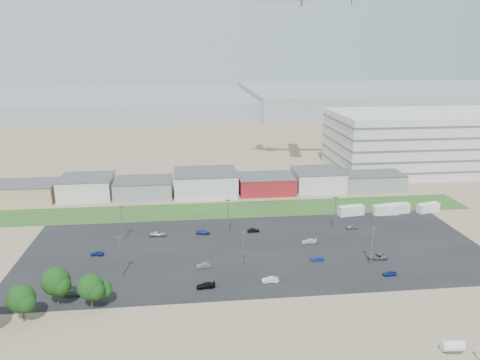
{
  "coord_description": "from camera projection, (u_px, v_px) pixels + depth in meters",
  "views": [
    {
      "loc": [
        -11.99,
        -91.83,
        51.07
      ],
      "look_at": [
        0.99,
        22.0,
        18.59
      ],
      "focal_mm": 35.0,
      "sensor_mm": 36.0,
      "label": 1
    }
  ],
  "objects": [
    {
      "name": "box_trailer_b",
      "position": [
        385.0,
        210.0,
        148.33
      ],
      "size": [
        8.05,
        2.67,
        3.0
      ],
      "primitive_type": null,
      "rotation": [
        0.0,
        0.0,
        0.02
      ],
      "color": "silver",
      "rests_on": "ground"
    },
    {
      "name": "lightpole_front_l",
      "position": [
        120.0,
        257.0,
        106.83
      ],
      "size": [
        1.17,
        0.49,
        9.94
      ],
      "primitive_type": null,
      "color": "slate",
      "rests_on": "ground"
    },
    {
      "name": "parked_car_13",
      "position": [
        270.0,
        280.0,
        105.46
      ],
      "size": [
        3.86,
        1.42,
        1.26
      ],
      "primitive_type": "imported",
      "rotation": [
        0.0,
        0.0,
        -1.59
      ],
      "color": "silver",
      "rests_on": "ground"
    },
    {
      "name": "parked_car_5",
      "position": [
        97.0,
        253.0,
        119.09
      ],
      "size": [
        3.43,
        1.71,
        1.12
      ],
      "primitive_type": "imported",
      "rotation": [
        0.0,
        0.0,
        -1.69
      ],
      "color": "navy",
      "rests_on": "ground"
    },
    {
      "name": "ground",
      "position": [
        247.0,
        288.0,
        103.02
      ],
      "size": [
        700.0,
        700.0,
        0.0
      ],
      "primitive_type": "plane",
      "color": "#8C7359",
      "rests_on": "ground"
    },
    {
      "name": "lightpole_front_r",
      "position": [
        372.0,
        246.0,
        112.77
      ],
      "size": [
        1.16,
        0.48,
        9.84
      ],
      "primitive_type": null,
      "color": "slate",
      "rests_on": "ground"
    },
    {
      "name": "parked_car_9",
      "position": [
        158.0,
        234.0,
        131.42
      ],
      "size": [
        4.81,
        2.32,
        1.32
      ],
      "primitive_type": "imported",
      "rotation": [
        0.0,
        0.0,
        1.54
      ],
      "color": "#A5A5AA",
      "rests_on": "ground"
    },
    {
      "name": "parked_car_10",
      "position": [
        75.0,
        293.0,
        99.84
      ],
      "size": [
        4.35,
        1.84,
        1.25
      ],
      "primitive_type": "imported",
      "rotation": [
        0.0,
        0.0,
        1.55
      ],
      "color": "#595B5E",
      "rests_on": "ground"
    },
    {
      "name": "tree_left",
      "position": [
        21.0,
        301.0,
        89.57
      ],
      "size": [
        5.73,
        5.73,
        8.59
      ],
      "primitive_type": null,
      "color": "black",
      "rests_on": "ground"
    },
    {
      "name": "box_trailer_a",
      "position": [
        351.0,
        210.0,
        147.63
      ],
      "size": [
        8.46,
        3.81,
        3.06
      ],
      "primitive_type": null,
      "rotation": [
        0.0,
        0.0,
        0.16
      ],
      "color": "silver",
      "rests_on": "ground"
    },
    {
      "name": "lightpole_back_m",
      "position": [
        228.0,
        218.0,
        130.85
      ],
      "size": [
        1.23,
        0.51,
        10.47
      ],
      "primitive_type": null,
      "color": "slate",
      "rests_on": "ground"
    },
    {
      "name": "parked_car_8",
      "position": [
        352.0,
        227.0,
        136.69
      ],
      "size": [
        3.57,
        1.77,
        1.17
      ],
      "primitive_type": "imported",
      "rotation": [
        0.0,
        0.0,
        1.69
      ],
      "color": "#A5A5AA",
      "rests_on": "ground"
    },
    {
      "name": "parked_car_11",
      "position": [
        253.0,
        230.0,
        134.2
      ],
      "size": [
        3.45,
        1.21,
        1.14
      ],
      "primitive_type": "imported",
      "rotation": [
        0.0,
        0.0,
        1.57
      ],
      "color": "black",
      "rests_on": "ground"
    },
    {
      "name": "tree_mid",
      "position": [
        56.0,
        284.0,
        95.26
      ],
      "size": [
        6.24,
        6.24,
        9.35
      ],
      "primitive_type": null,
      "color": "black",
      "rests_on": "ground"
    },
    {
      "name": "parked_car_6",
      "position": [
        203.0,
        232.0,
        132.81
      ],
      "size": [
        3.99,
        2.03,
        1.11
      ],
      "primitive_type": "imported",
      "rotation": [
        0.0,
        0.0,
        1.44
      ],
      "color": "navy",
      "rests_on": "ground"
    },
    {
      "name": "parking_lot",
      "position": [
        256.0,
        250.0,
        122.68
      ],
      "size": [
        120.0,
        50.0,
        0.01
      ],
      "primitive_type": "cube",
      "color": "black",
      "rests_on": "ground"
    },
    {
      "name": "lightpole_back_l",
      "position": [
        122.0,
        224.0,
        127.19
      ],
      "size": [
        1.16,
        0.48,
        9.88
      ],
      "primitive_type": null,
      "color": "slate",
      "rests_on": "ground"
    },
    {
      "name": "parked_car_12",
      "position": [
        309.0,
        241.0,
        126.56
      ],
      "size": [
        4.17,
        1.78,
        1.2
      ],
      "primitive_type": "imported",
      "rotation": [
        0.0,
        0.0,
        -1.55
      ],
      "color": "silver",
      "rests_on": "ground"
    },
    {
      "name": "box_trailer_c",
      "position": [
        397.0,
        208.0,
        149.57
      ],
      "size": [
        8.45,
        3.48,
        3.08
      ],
      "primitive_type": null,
      "rotation": [
        0.0,
        0.0,
        0.11
      ],
      "color": "silver",
      "rests_on": "ground"
    },
    {
      "name": "parked_car_1",
      "position": [
        317.0,
        258.0,
        116.22
      ],
      "size": [
        3.48,
        1.3,
        1.14
      ],
      "primitive_type": "imported",
      "rotation": [
        0.0,
        0.0,
        -1.6
      ],
      "color": "navy",
      "rests_on": "ground"
    },
    {
      "name": "parking_garage",
      "position": [
        427.0,
        141.0,
        200.23
      ],
      "size": [
        80.0,
        40.0,
        25.0
      ],
      "primitive_type": "cube",
      "color": "silver",
      "rests_on": "ground"
    },
    {
      "name": "lightpole_front_m",
      "position": [
        243.0,
        251.0,
        110.77
      ],
      "size": [
        1.11,
        0.46,
        9.43
      ],
      "primitive_type": null,
      "color": "slate",
      "rests_on": "ground"
    },
    {
      "name": "box_trailer_d",
      "position": [
        428.0,
        208.0,
        150.69
      ],
      "size": [
        7.9,
        4.27,
        2.83
      ],
      "primitive_type": null,
      "rotation": [
        0.0,
        0.0,
        0.27
      ],
      "color": "silver",
      "rests_on": "ground"
    },
    {
      "name": "parked_car_2",
      "position": [
        390.0,
        273.0,
        108.65
      ],
      "size": [
        3.23,
        1.38,
        1.09
      ],
      "primitive_type": "imported",
      "rotation": [
        0.0,
        0.0,
        -1.54
      ],
      "color": "navy",
      "rests_on": "ground"
    },
    {
      "name": "lightpole_back_r",
      "position": [
        335.0,
        213.0,
        135.2
      ],
      "size": [
        1.15,
        0.48,
        9.77
      ],
      "primitive_type": null,
      "color": "slate",
      "rests_on": "ground"
    },
    {
      "name": "parked_car_0",
      "position": [
        378.0,
        256.0,
        117.15
      ],
      "size": [
        4.92,
        2.6,
        1.32
      ],
      "primitive_type": "imported",
      "rotation": [
        0.0,
        0.0,
        -1.66
      ],
      "color": "#595B5E",
      "rests_on": "ground"
    },
    {
      "name": "parked_car_4",
      "position": [
        204.0,
        265.0,
        112.47
      ],
      "size": [
        3.63,
        1.69,
        1.15
      ],
      "primitive_type": "imported",
      "rotation": [
        0.0,
        0.0,
        -1.43
      ],
      "color": "#595B5E",
      "rests_on": "ground"
    },
    {
      "name": "tree_right",
      "position": [
        91.0,
        289.0,
        94.09
      ],
      "size": [
        5.63,
        5.63,
        8.45
      ],
      "primitive_type": null,
      "color": "black",
      "rests_on": "ground"
    },
    {
      "name": "building_row",
      "position": [
        175.0,
        184.0,
        167.94
      ],
      "size": [
        170.0,
        20.0,
        8.0
      ],
      "primitive_type": null,
      "color": "silver",
      "rests_on": "ground"
    },
    {
      "name": "storage_tank_nw",
      "position": [
        453.0,
        346.0,
        81.25
      ],
      "size": [
        3.87,
        2.13,
        2.25
      ],
      "primitive_type": null,
      "rotation": [
        0.0,
        0.0,
        -0.07
      ],
      "color": "silver",
      "rests_on": "ground"
    },
    {
      "name": "grass_strip",
      "position": [
        227.0,
        210.0,
        152.72
      ],
      "size": [
        160.0,
        16.0,
        0.02
      ],
      "primitive_type": "cube",
      "color": "#234E1D",
      "rests_on": "ground"
    },
    {
      "name": "parked_car_3",
      "position": [
        206.0,
        285.0,
        103.0
      ],
      "size": [
        4.34,
        2.15,
        1.21
      ],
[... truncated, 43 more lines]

